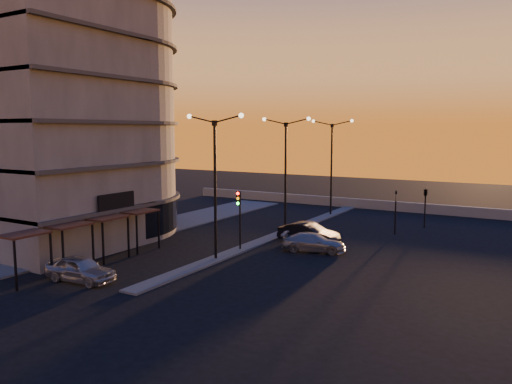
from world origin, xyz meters
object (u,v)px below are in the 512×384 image
object	(u,v)px
car_sedan	(309,233)
traffic_light_main	(239,210)
car_wagon	(314,242)
streetlamp_mid	(286,166)
car_hatchback	(80,269)

from	to	relation	value
car_sedan	traffic_light_main	bearing A→B (deg)	149.37
car_sedan	car_wagon	world-z (taller)	car_sedan
streetlamp_mid	car_hatchback	size ratio (longest dim) A/B	2.25
traffic_light_main	streetlamp_mid	bearing A→B (deg)	90.00
car_wagon	car_sedan	bearing A→B (deg)	18.23
traffic_light_main	car_wagon	distance (m)	5.69
traffic_light_main	car_sedan	world-z (taller)	traffic_light_main
streetlamp_mid	car_hatchback	xyz separation A→B (m)	(-3.87, -17.71, -4.87)
traffic_light_main	car_sedan	xyz separation A→B (m)	(3.28, 4.57, -2.12)
car_sedan	car_wagon	xyz separation A→B (m)	(1.32, -2.08, -0.13)
streetlamp_mid	car_wagon	world-z (taller)	streetlamp_mid
car_sedan	car_wagon	bearing A→B (deg)	-142.55
traffic_light_main	car_wagon	xyz separation A→B (m)	(4.60, 2.49, -2.24)
car_hatchback	car_sedan	xyz separation A→B (m)	(7.14, 15.16, 0.05)
car_hatchback	car_wagon	distance (m)	15.57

